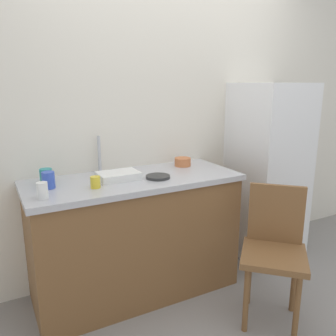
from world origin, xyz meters
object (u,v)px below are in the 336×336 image
chair (274,248)px  cup_teal (46,176)px  dish_tray (118,176)px  cup_white (42,191)px  terracotta_bowl (183,162)px  hotplate (158,177)px  cup_yellow (95,182)px  refrigerator (267,172)px  cup_blue (48,180)px

chair → cup_teal: (-1.26, 0.83, 0.44)m
chair → dish_tray: dish_tray is taller
cup_white → cup_teal: size_ratio=0.97×
dish_tray → cup_teal: 0.48m
dish_tray → terracotta_bowl: (0.59, 0.13, 0.01)m
hotplate → cup_yellow: size_ratio=2.27×
refrigerator → chair: bearing=-129.6°
refrigerator → cup_teal: refrigerator is taller
refrigerator → dish_tray: refrigerator is taller
chair → hotplate: (-0.54, 0.60, 0.40)m
cup_white → cup_yellow: cup_white is taller
cup_white → cup_yellow: size_ratio=1.31×
hotplate → cup_teal: size_ratio=1.67×
cup_yellow → cup_teal: cup_teal is taller
cup_blue → terracotta_bowl: bearing=6.5°
dish_tray → cup_white: size_ratio=2.85×
refrigerator → terracotta_bowl: 0.82m
dish_tray → cup_yellow: 0.24m
refrigerator → chair: (-0.59, -0.72, -0.27)m
chair → cup_yellow: size_ratio=11.86×
cup_yellow → cup_teal: bearing=136.9°
chair → terracotta_bowl: 0.96m
refrigerator → cup_blue: refrigerator is taller
dish_tray → refrigerator: bearing=0.4°
cup_teal → hotplate: bearing=-17.6°
terracotta_bowl → cup_yellow: size_ratio=1.72×
cup_yellow → cup_blue: bearing=153.4°
hotplate → cup_teal: (-0.71, 0.23, 0.04)m
cup_blue → hotplate: bearing=-9.0°
refrigerator → chair: refrigerator is taller
terracotta_bowl → refrigerator: bearing=-8.5°
cup_blue → chair: bearing=-29.6°
refrigerator → cup_teal: bearing=176.6°
dish_tray → cup_white: cup_white is taller
cup_yellow → hotplate: bearing=2.3°
dish_tray → cup_blue: size_ratio=2.62×
dish_tray → terracotta_bowl: terracotta_bowl is taller
dish_tray → cup_blue: cup_blue is taller
cup_white → cup_yellow: (0.33, 0.06, -0.01)m
cup_teal → cup_white: bearing=-102.9°
terracotta_bowl → cup_yellow: (-0.79, -0.25, 0.00)m
hotplate → cup_white: 0.79m
terracotta_bowl → hotplate: bearing=-145.2°
cup_yellow → terracotta_bowl: bearing=17.7°
cup_blue → cup_teal: (0.00, 0.11, -0.00)m
dish_tray → chair: bearing=-41.6°
dish_tray → terracotta_bowl: 0.61m
terracotta_bowl → dish_tray: bearing=-167.7°
cup_white → cup_teal: (0.07, 0.31, 0.00)m
chair → cup_yellow: bearing=-166.1°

